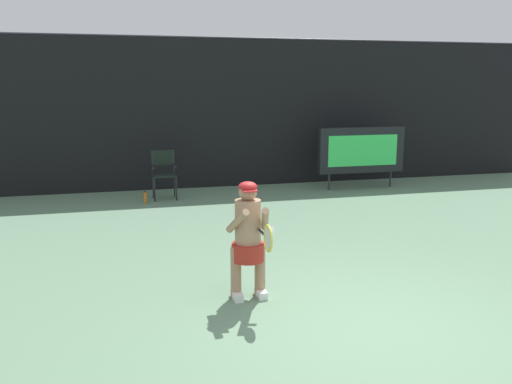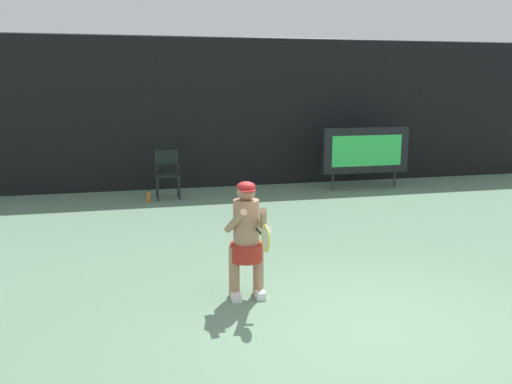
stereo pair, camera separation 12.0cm
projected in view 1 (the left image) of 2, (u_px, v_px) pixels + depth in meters
name	position (u px, v px, depth m)	size (l,w,h in m)	color
ground	(378.00, 337.00, 5.68)	(18.00, 22.00, 0.03)	slate
backdrop_screen	(217.00, 114.00, 13.56)	(18.00, 0.12, 3.66)	black
scoreboard	(361.00, 150.00, 13.46)	(2.20, 0.21, 1.50)	black
umpire_chair	(164.00, 171.00, 12.30)	(0.52, 0.44, 1.08)	black
water_bottle	(145.00, 197.00, 11.94)	(0.07, 0.07, 0.27)	#CD6519
tennis_player	(248.00, 236.00, 6.57)	(0.53, 0.60, 1.43)	white
tennis_racket	(268.00, 238.00, 6.10)	(0.03, 0.60, 0.31)	black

